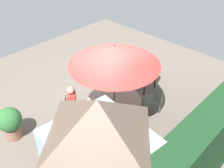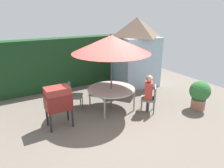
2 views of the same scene
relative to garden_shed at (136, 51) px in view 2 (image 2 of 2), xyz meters
The scene contains 10 objects.
ground_plane 3.75m from the garden_shed, 137.08° to the right, with size 11.00×11.00×0.00m, color #6B6056.
hedge_backdrop 2.80m from the garden_shed, 155.16° to the left, with size 7.47×0.64×2.14m.
garden_shed is the anchor object (origin of this frame).
patio_table 2.97m from the garden_shed, 142.51° to the right, with size 1.59×1.59×0.73m.
patio_umbrella 2.93m from the garden_shed, 142.51° to the right, with size 2.50×2.50×2.53m.
bbq_grill 4.63m from the garden_shed, 154.27° to the right, with size 0.71×0.51×1.20m.
chair_near_shed 3.06m from the garden_shed, 115.92° to the right, with size 0.65×0.65×0.90m.
chair_far_side 3.70m from the garden_shed, 162.41° to the right, with size 0.63×0.63×0.90m.
potted_plant_by_shed 3.41m from the garden_shed, 85.09° to the right, with size 0.68×0.68×1.00m.
person_in_red 2.96m from the garden_shed, 117.57° to the right, with size 0.40×0.41×1.26m.
Camera 2 is at (-2.89, -4.85, 3.13)m, focal length 32.23 mm.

